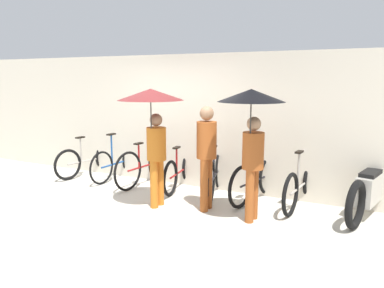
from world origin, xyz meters
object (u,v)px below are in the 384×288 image
at_px(parked_bicycle_4, 215,174).
at_px(pedestrian_center, 206,150).
at_px(parked_bicycle_6, 301,185).
at_px(parked_bicycle_1, 118,162).
at_px(parked_bicycle_0, 89,159).
at_px(parked_bicycle_5, 256,180).
at_px(motorcycle, 369,191).
at_px(parked_bicycle_2, 145,165).
at_px(pedestrian_trailing, 252,120).
at_px(parked_bicycle_3, 180,171).
at_px(pedestrian_leading, 153,114).

height_order(parked_bicycle_4, pedestrian_center, pedestrian_center).
bearing_deg(parked_bicycle_6, parked_bicycle_1, 95.07).
bearing_deg(pedestrian_center, parked_bicycle_0, -17.21).
bearing_deg(parked_bicycle_0, parked_bicycle_1, -75.79).
height_order(parked_bicycle_4, parked_bicycle_5, parked_bicycle_5).
distance_m(parked_bicycle_1, parked_bicycle_6, 3.83).
relative_size(parked_bicycle_5, motorcycle, 0.84).
height_order(parked_bicycle_2, motorcycle, parked_bicycle_2).
relative_size(parked_bicycle_5, pedestrian_trailing, 0.85).
bearing_deg(motorcycle, pedestrian_trailing, 137.67).
xyz_separation_m(parked_bicycle_0, parked_bicycle_1, (0.76, 0.05, 0.02)).
xyz_separation_m(parked_bicycle_3, parked_bicycle_6, (2.30, -0.01, 0.01)).
bearing_deg(motorcycle, parked_bicycle_5, 105.06).
bearing_deg(pedestrian_leading, pedestrian_center, -157.64).
height_order(parked_bicycle_0, pedestrian_leading, pedestrian_leading).
bearing_deg(parked_bicycle_4, pedestrian_center, 178.82).
height_order(parked_bicycle_3, pedestrian_trailing, pedestrian_trailing).
height_order(pedestrian_center, motorcycle, pedestrian_center).
relative_size(parked_bicycle_1, motorcycle, 0.84).
distance_m(parked_bicycle_2, pedestrian_center, 1.99).
bearing_deg(parked_bicycle_1, parked_bicycle_2, -96.23).
xyz_separation_m(parked_bicycle_0, parked_bicycle_5, (3.83, -0.06, 0.03)).
distance_m(pedestrian_center, motorcycle, 2.59).
relative_size(parked_bicycle_1, pedestrian_trailing, 0.85).
relative_size(parked_bicycle_3, pedestrian_leading, 0.85).
xyz_separation_m(parked_bicycle_2, parked_bicycle_4, (1.53, 0.01, -0.01)).
bearing_deg(parked_bicycle_3, pedestrian_trailing, -129.71).
relative_size(parked_bicycle_4, parked_bicycle_5, 0.98).
xyz_separation_m(parked_bicycle_4, parked_bicycle_6, (1.53, 0.05, -0.02)).
distance_m(parked_bicycle_5, parked_bicycle_6, 0.77).
distance_m(parked_bicycle_3, motorcycle, 3.33).
bearing_deg(parked_bicycle_4, parked_bicycle_6, -102.50).
bearing_deg(parked_bicycle_5, parked_bicycle_1, 100.19).
xyz_separation_m(parked_bicycle_2, pedestrian_trailing, (2.52, -1.01, 1.14)).
bearing_deg(parked_bicycle_6, parked_bicycle_0, 95.85).
height_order(parked_bicycle_1, parked_bicycle_5, parked_bicycle_5).
height_order(parked_bicycle_2, parked_bicycle_6, parked_bicycle_2).
relative_size(parked_bicycle_6, motorcycle, 0.89).
xyz_separation_m(pedestrian_trailing, motorcycle, (1.57, 1.07, -1.13)).
distance_m(parked_bicycle_4, parked_bicycle_6, 1.54).
relative_size(parked_bicycle_2, motorcycle, 0.88).
bearing_deg(parked_bicycle_5, parked_bicycle_6, -74.32).
bearing_deg(motorcycle, parked_bicycle_4, 104.54).
height_order(parked_bicycle_5, parked_bicycle_6, parked_bicycle_5).
xyz_separation_m(parked_bicycle_3, parked_bicycle_4, (0.77, -0.06, 0.03)).
xyz_separation_m(parked_bicycle_6, pedestrian_center, (-1.35, -0.86, 0.63)).
relative_size(parked_bicycle_4, pedestrian_leading, 0.84).
distance_m(parked_bicycle_3, pedestrian_trailing, 2.38).
height_order(parked_bicycle_5, pedestrian_leading, pedestrian_leading).
height_order(pedestrian_leading, pedestrian_center, pedestrian_leading).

